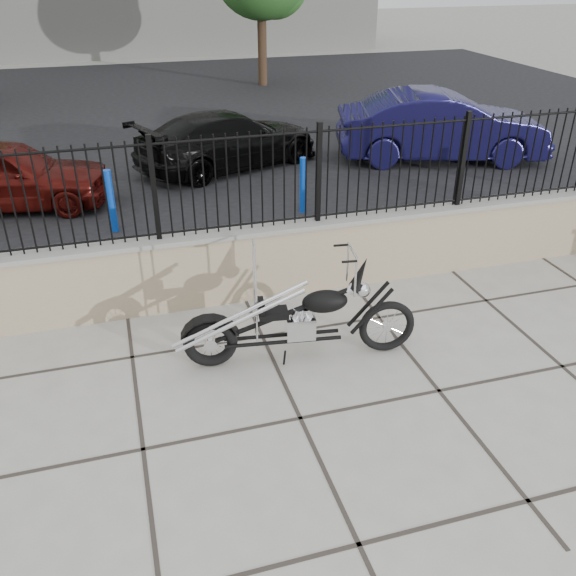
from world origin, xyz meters
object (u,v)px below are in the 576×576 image
(car_red, at_px, (5,175))
(chopper_motorcycle, at_px, (296,301))
(car_blue, at_px, (441,126))
(car_black, at_px, (229,140))

(car_red, bearing_deg, chopper_motorcycle, -138.22)
(car_blue, bearing_deg, car_black, 95.82)
(car_red, relative_size, car_blue, 0.80)
(car_black, distance_m, car_blue, 4.53)
(car_red, distance_m, car_blue, 8.64)
(car_black, bearing_deg, car_blue, -121.54)
(chopper_motorcycle, height_order, car_blue, chopper_motorcycle)
(car_red, xyz_separation_m, car_black, (4.17, 1.18, -0.02))
(chopper_motorcycle, relative_size, car_black, 0.61)
(car_red, bearing_deg, car_black, -63.36)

